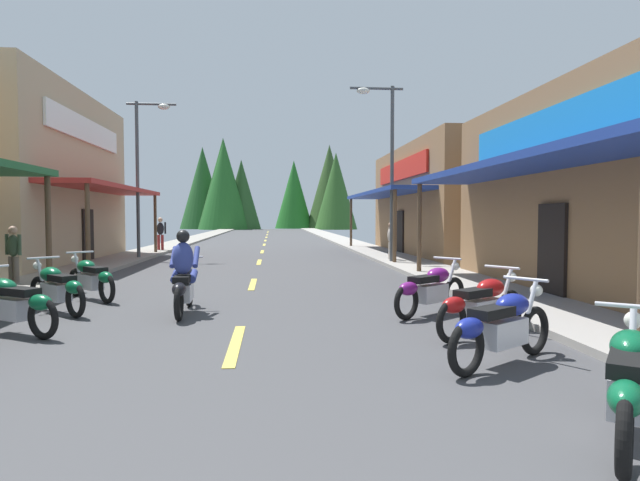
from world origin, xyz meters
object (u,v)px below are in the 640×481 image
motorcycle_parked_right_2 (481,304)px  motorcycle_parked_left_4 (91,278)px  motorcycle_parked_left_2 (12,303)px  streetlamp_right (385,150)px  motorcycle_parked_right_3 (431,289)px  rider_cruising_lead (184,279)px  motorcycle_parked_left_3 (57,287)px  streetlamp_left (144,158)px  pedestrian_waiting (13,252)px  pedestrian_by_shop (391,239)px  pedestrian_strolling (160,232)px  motorcycle_parked_right_0 (629,381)px  motorcycle_parked_right_1 (502,326)px

motorcycle_parked_right_2 → motorcycle_parked_left_4: same height
motorcycle_parked_left_2 → motorcycle_parked_left_4: size_ratio=1.14×
streetlamp_right → motorcycle_parked_right_3: streetlamp_right is taller
motorcycle_parked_right_3 → rider_cruising_lead: (-4.55, 0.53, 0.17)m
motorcycle_parked_left_3 → streetlamp_left: bearing=-39.9°
streetlamp_left → rider_cruising_lead: streetlamp_left is taller
streetlamp_right → pedestrian_waiting: streetlamp_right is taller
streetlamp_left → motorcycle_parked_right_2: 17.50m
motorcycle_parked_right_2 → pedestrian_by_shop: pedestrian_by_shop is taller
motorcycle_parked_right_3 → motorcycle_parked_left_2: bearing=150.5°
pedestrian_waiting → pedestrian_strolling: pedestrian_strolling is taller
motorcycle_parked_right_3 → motorcycle_parked_right_0: bearing=-128.3°
motorcycle_parked_right_3 → motorcycle_parked_left_4: 7.22m
pedestrian_by_shop → pedestrian_waiting: pedestrian_by_shop is taller
motorcycle_parked_left_2 → pedestrian_strolling: pedestrian_strolling is taller
motorcycle_parked_right_1 → motorcycle_parked_left_3: bearing=114.7°
motorcycle_parked_right_3 → rider_cruising_lead: 4.58m
motorcycle_parked_left_4 → pedestrian_by_shop: size_ratio=1.03×
streetlamp_right → pedestrian_waiting: bearing=-152.8°
streetlamp_right → motorcycle_parked_left_4: streetlamp_right is taller
motorcycle_parked_right_3 → pedestrian_waiting: bearing=116.0°
motorcycle_parked_right_1 → motorcycle_parked_left_3: (-6.80, 4.08, 0.00)m
streetlamp_left → pedestrian_by_shop: streetlamp_left is taller
streetlamp_right → motorcycle_parked_right_1: size_ratio=3.68×
motorcycle_parked_right_0 → motorcycle_parked_left_4: bearing=78.3°
motorcycle_parked_right_1 → motorcycle_parked_left_4: size_ratio=1.11×
motorcycle_parked_right_1 → pedestrian_by_shop: size_ratio=1.15×
motorcycle_parked_right_2 → rider_cruising_lead: bearing=120.9°
motorcycle_parked_right_1 → rider_cruising_lead: rider_cruising_lead is taller
motorcycle_parked_left_3 → motorcycle_parked_left_4: 1.58m
motorcycle_parked_right_1 → motorcycle_parked_right_3: bearing=53.5°
motorcycle_parked_right_2 → pedestrian_by_shop: size_ratio=1.16×
pedestrian_by_shop → pedestrian_strolling: 12.49m
motorcycle_parked_right_2 → pedestrian_by_shop: (1.51, 12.74, 0.43)m
pedestrian_by_shop → pedestrian_strolling: size_ratio=0.90×
motorcycle_parked_right_3 → pedestrian_waiting: size_ratio=1.11×
streetlamp_right → rider_cruising_lead: (-5.88, -9.70, -3.65)m
motorcycle_parked_left_3 → pedestrian_by_shop: size_ratio=1.01×
motorcycle_parked_left_2 → pedestrian_strolling: 19.06m
streetlamp_left → motorcycle_parked_right_1: (8.06, -16.39, -3.74)m
motorcycle_parked_left_4 → pedestrian_waiting: bearing=6.6°
motorcycle_parked_right_2 → pedestrian_waiting: (-9.75, 6.43, 0.42)m
streetlamp_right → motorcycle_parked_left_4: bearing=-136.1°
motorcycle_parked_right_2 → streetlamp_left: bearing=86.1°
motorcycle_parked_right_3 → pedestrian_by_shop: size_ratio=1.10×
motorcycle_parked_left_2 → motorcycle_parked_left_3: 1.79m
motorcycle_parked_left_3 → pedestrian_strolling: 17.27m
motorcycle_parked_right_2 → motorcycle_parked_left_2: bearing=140.5°
motorcycle_parked_left_2 → motorcycle_parked_left_4: 3.37m
motorcycle_parked_right_3 → pedestrian_waiting: (-9.51, 4.66, 0.42)m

